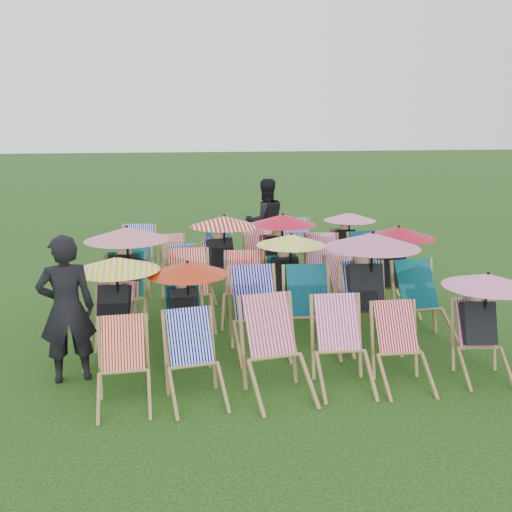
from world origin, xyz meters
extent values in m
plane|color=black|center=(0.00, 0.00, 0.00)|extent=(100.00, 100.00, 0.00)
cube|color=red|center=(-1.91, -2.06, 0.58)|extent=(0.45, 0.34, 0.52)
cube|color=#070C97|center=(-1.21, -2.05, 0.61)|extent=(0.50, 0.40, 0.55)
cube|color=#DE2C5E|center=(-0.35, -2.05, 0.69)|extent=(0.56, 0.45, 0.62)
cube|color=#E32D8C|center=(0.45, -1.99, 0.64)|extent=(0.51, 0.39, 0.58)
cube|color=red|center=(1.10, -2.10, 0.59)|extent=(0.46, 0.35, 0.53)
cube|color=#D12991|center=(2.09, -2.08, 0.58)|extent=(0.48, 0.38, 0.52)
cube|color=black|center=(2.09, -2.12, 0.57)|extent=(0.41, 0.42, 0.54)
sphere|color=tan|center=(2.10, -2.03, 0.86)|extent=(0.19, 0.19, 0.19)
cylinder|color=black|center=(2.14, -2.16, 0.81)|extent=(0.03, 0.03, 0.63)
cone|color=pink|center=(2.14, -2.16, 1.10)|extent=(0.99, 0.99, 0.15)
cube|color=#FE3277|center=(-2.06, -0.83, 0.61)|extent=(0.51, 0.41, 0.55)
cube|color=black|center=(-2.07, -0.87, 0.61)|extent=(0.44, 0.45, 0.57)
sphere|color=tan|center=(-2.05, -0.78, 0.91)|extent=(0.20, 0.20, 0.20)
cylinder|color=black|center=(-2.02, -0.92, 0.86)|extent=(0.03, 0.03, 0.67)
cone|color=yellow|center=(-2.02, -0.92, 1.17)|extent=(1.05, 1.05, 0.16)
cube|color=#09612F|center=(-1.22, -0.93, 0.57)|extent=(0.44, 0.34, 0.51)
cube|color=black|center=(-1.22, -0.98, 0.57)|extent=(0.37, 0.39, 0.54)
sphere|color=tan|center=(-1.22, -0.89, 0.85)|extent=(0.19, 0.19, 0.19)
cylinder|color=black|center=(-1.16, -1.01, 0.81)|extent=(0.03, 0.03, 0.63)
cone|color=red|center=(-1.16, -1.01, 1.09)|extent=(0.99, 0.99, 0.15)
cube|color=#0A0795|center=(-0.32, -0.88, 0.71)|extent=(0.56, 0.42, 0.64)
cube|color=#096129|center=(0.39, -0.90, 0.70)|extent=(0.56, 0.43, 0.63)
cube|color=#0727A3|center=(1.16, -0.87, 0.71)|extent=(0.56, 0.43, 0.63)
cube|color=black|center=(1.16, -0.93, 0.71)|extent=(0.47, 0.49, 0.67)
sphere|color=tan|center=(1.17, -0.82, 1.06)|extent=(0.23, 0.23, 0.23)
cylinder|color=black|center=(1.22, -0.98, 1.00)|extent=(0.03, 0.03, 0.78)
cone|color=#CB6896|center=(1.22, -0.98, 1.36)|extent=(1.22, 1.22, 0.19)
cube|color=#0A6934|center=(1.92, -0.86, 0.70)|extent=(0.55, 0.42, 0.63)
cube|color=#0A6A26|center=(-2.00, 0.35, 0.69)|extent=(0.54, 0.41, 0.62)
cube|color=black|center=(-2.00, 0.30, 0.68)|extent=(0.46, 0.47, 0.64)
sphere|color=tan|center=(-1.99, 0.40, 1.02)|extent=(0.23, 0.23, 0.23)
cylinder|color=black|center=(-1.94, 0.25, 0.97)|extent=(0.03, 0.03, 0.75)
cone|color=#DA6F84|center=(-1.94, 0.25, 1.31)|extent=(1.18, 1.18, 0.18)
cube|color=red|center=(-1.09, 0.29, 0.71)|extent=(0.54, 0.40, 0.64)
cube|color=red|center=(-0.27, 0.29, 0.67)|extent=(0.56, 0.45, 0.60)
cube|color=#095F3C|center=(0.37, 0.34, 0.60)|extent=(0.49, 0.39, 0.53)
cube|color=black|center=(0.37, 0.29, 0.59)|extent=(0.43, 0.44, 0.56)
sphere|color=tan|center=(0.36, 0.39, 0.89)|extent=(0.20, 0.20, 0.20)
cylinder|color=black|center=(0.43, 0.26, 0.84)|extent=(0.03, 0.03, 0.66)
cone|color=#FEFC0D|center=(0.43, 0.26, 1.14)|extent=(1.03, 1.03, 0.16)
cube|color=#D82B63|center=(1.25, 0.26, 0.60)|extent=(0.51, 0.42, 0.54)
cube|color=red|center=(2.04, 0.27, 0.63)|extent=(0.51, 0.39, 0.57)
cube|color=black|center=(2.03, 0.22, 0.63)|extent=(0.43, 0.44, 0.60)
sphere|color=tan|center=(2.04, 0.32, 0.95)|extent=(0.21, 0.21, 0.21)
cylinder|color=black|center=(2.09, 0.18, 0.90)|extent=(0.03, 0.03, 0.70)
cone|color=#A90921|center=(2.09, 0.18, 1.21)|extent=(1.09, 1.09, 0.17)
cube|color=#095E33|center=(-1.89, 1.42, 0.59)|extent=(0.49, 0.40, 0.53)
cube|color=#0C07A5|center=(-1.12, 1.46, 0.59)|extent=(0.45, 0.34, 0.53)
cube|color=#071FA2|center=(-0.50, 1.52, 0.65)|extent=(0.55, 0.45, 0.58)
cube|color=black|center=(-0.49, 1.47, 0.65)|extent=(0.49, 0.50, 0.61)
sphere|color=tan|center=(-0.51, 1.57, 0.97)|extent=(0.21, 0.21, 0.21)
cylinder|color=black|center=(-0.42, 1.45, 0.92)|extent=(0.03, 0.03, 0.72)
cone|color=red|center=(-0.42, 1.45, 1.25)|extent=(1.12, 1.12, 0.17)
cube|color=#E22D7F|center=(0.51, 1.53, 0.65)|extent=(0.51, 0.39, 0.58)
cube|color=black|center=(0.51, 1.48, 0.65)|extent=(0.43, 0.44, 0.61)
sphere|color=tan|center=(0.51, 1.58, 0.97)|extent=(0.21, 0.21, 0.21)
cylinder|color=black|center=(0.57, 1.44, 0.92)|extent=(0.03, 0.03, 0.72)
cone|color=#B80A25|center=(0.57, 1.44, 1.25)|extent=(1.12, 1.12, 0.17)
cube|color=#F83187|center=(1.26, 1.42, 0.67)|extent=(0.56, 0.45, 0.60)
cube|color=#096328|center=(2.07, 1.45, 0.67)|extent=(0.54, 0.42, 0.60)
cube|color=#07179A|center=(-1.87, 2.58, 0.70)|extent=(0.59, 0.48, 0.63)
cube|color=red|center=(-1.24, 2.63, 0.56)|extent=(0.47, 0.38, 0.50)
cube|color=#09652F|center=(-0.38, 2.67, 0.63)|extent=(0.48, 0.36, 0.56)
cube|color=#BF0614|center=(0.38, 2.64, 0.67)|extent=(0.53, 0.40, 0.61)
cube|color=#071398|center=(1.12, 2.71, 0.71)|extent=(0.56, 0.43, 0.64)
cube|color=#D32A6B|center=(2.04, 2.51, 0.57)|extent=(0.43, 0.32, 0.51)
cube|color=black|center=(2.04, 2.47, 0.57)|extent=(0.36, 0.37, 0.54)
sphere|color=tan|center=(2.04, 2.56, 0.86)|extent=(0.19, 0.19, 0.19)
cylinder|color=black|center=(2.09, 2.43, 0.81)|extent=(0.03, 0.03, 0.63)
cone|color=pink|center=(2.09, 2.43, 1.10)|extent=(0.99, 0.99, 0.15)
imported|color=black|center=(-2.52, -1.58, 0.84)|extent=(0.67, 0.49, 1.67)
imported|color=black|center=(0.65, 3.43, 0.87)|extent=(0.94, 0.78, 1.74)
camera|label=1|loc=(-1.49, -7.80, 2.83)|focal=40.00mm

